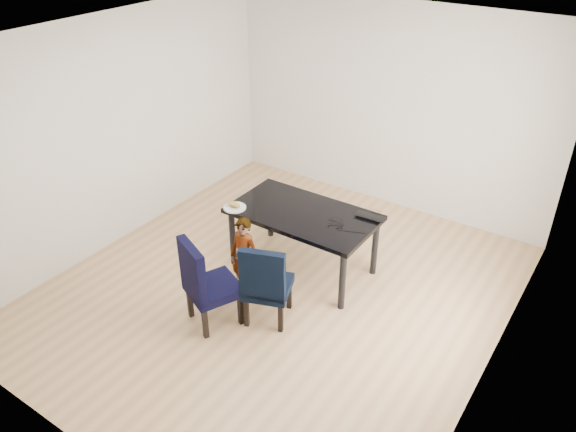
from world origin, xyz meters
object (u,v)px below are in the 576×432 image
Objects in this scene: dining_table at (303,241)px; laptop at (372,215)px; chair_left at (213,281)px; plate at (235,208)px; child at (244,258)px; chair_right at (268,280)px.

dining_table is 4.76× the size of laptop.
chair_left is 3.82× the size of plate.
chair_left is at bearing -87.85° from child.
chair_left is 1.03m from plate.
chair_right is 0.47m from child.
chair_right is 0.99× the size of child.
chair_right reaches higher than dining_table.
chair_left reaches higher than child.
chair_left reaches higher than dining_table.
child is 2.77× the size of laptop.
child is 3.67× the size of plate.
dining_table is 6.29× the size of plate.
laptop is at bearing 47.98° from chair_right.
chair_left reaches higher than chair_right.
dining_table is 1.28m from chair_left.
laptop is (0.50, 1.26, 0.30)m from chair_right.
chair_left is 1.05× the size of chair_right.
laptop reaches higher than dining_table.
chair_right reaches higher than laptop.
chair_left is 0.54m from chair_right.
child reaches higher than plate.
chair_left is 0.51m from child.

